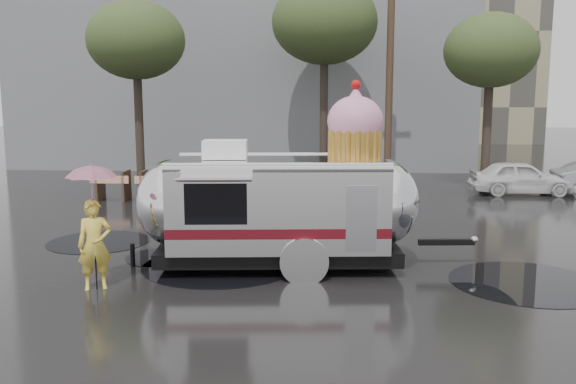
{
  "coord_description": "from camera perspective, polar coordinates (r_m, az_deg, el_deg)",
  "views": [
    {
      "loc": [
        -0.06,
        -9.86,
        3.47
      ],
      "look_at": [
        -0.74,
        2.3,
        1.54
      ],
      "focal_mm": 38.0,
      "sensor_mm": 36.0,
      "label": 1
    }
  ],
  "objects": [
    {
      "name": "ground",
      "position": [
        10.46,
        3.41,
        -10.41
      ],
      "size": [
        120.0,
        120.0,
        0.0
      ],
      "primitive_type": "plane",
      "color": "black",
      "rests_on": "ground"
    },
    {
      "name": "puddles",
      "position": [
        12.82,
        -1.77,
        -6.7
      ],
      "size": [
        11.89,
        5.39,
        0.01
      ],
      "color": "black",
      "rests_on": "ground"
    },
    {
      "name": "grey_building",
      "position": [
        34.23,
        -3.53,
        14.04
      ],
      "size": [
        22.0,
        12.0,
        13.0
      ],
      "primitive_type": "cube",
      "color": "slate",
      "rests_on": "ground"
    },
    {
      "name": "utility_pole",
      "position": [
        24.03,
        9.51,
        11.6
      ],
      "size": [
        1.6,
        0.28,
        9.0
      ],
      "color": "#473323",
      "rests_on": "ground"
    },
    {
      "name": "tree_left",
      "position": [
        23.98,
        -14.03,
        13.54
      ],
      "size": [
        3.64,
        3.64,
        6.95
      ],
      "color": "#382D26",
      "rests_on": "ground"
    },
    {
      "name": "tree_mid",
      "position": [
        25.03,
        3.44,
        15.55
      ],
      "size": [
        4.2,
        4.2,
        8.03
      ],
      "color": "#382D26",
      "rests_on": "ground"
    },
    {
      "name": "tree_right",
      "position": [
        23.71,
        18.44,
        12.36
      ],
      "size": [
        3.36,
        3.36,
        6.42
      ],
      "color": "#382D26",
      "rests_on": "ground"
    },
    {
      "name": "barricade_row",
      "position": [
        20.78,
        -12.15,
        0.62
      ],
      "size": [
        4.3,
        0.8,
        1.0
      ],
      "color": "#473323",
      "rests_on": "ground"
    },
    {
      "name": "airstream_trailer",
      "position": [
        12.37,
        -0.51,
        -0.86
      ],
      "size": [
        7.16,
        3.05,
        3.86
      ],
      "rotation": [
        0.0,
        0.0,
        0.08
      ],
      "color": "silver",
      "rests_on": "ground"
    },
    {
      "name": "person_left",
      "position": [
        11.53,
        -17.63,
        -4.73
      ],
      "size": [
        0.7,
        0.59,
        1.64
      ],
      "primitive_type": "imported",
      "rotation": [
        0.0,
        0.0,
        0.4
      ],
      "color": "yellow",
      "rests_on": "ground"
    },
    {
      "name": "umbrella_pink",
      "position": [
        11.33,
        -17.89,
        0.68
      ],
      "size": [
        1.08,
        1.08,
        2.29
      ],
      "color": "pink",
      "rests_on": "ground"
    }
  ]
}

